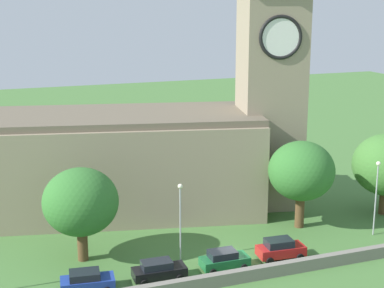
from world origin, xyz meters
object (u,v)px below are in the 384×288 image
object	(u,v)px
church	(150,144)
car_red	(280,249)
car_blue	(87,281)
streetlamp_west_mid	(180,210)
car_black	(159,270)
car_green	(224,260)
tree_riverside_west	(81,202)
tree_by_tower	(301,171)
streetlamp_central	(377,187)

from	to	relation	value
church	car_red	world-z (taller)	church
car_blue	car_red	xyz separation A→B (m)	(17.40, -0.06, 0.10)
streetlamp_west_mid	car_blue	bearing A→B (deg)	-162.59
car_black	car_green	world-z (taller)	car_green
church	tree_riverside_west	bearing A→B (deg)	-131.25
tree_by_tower	tree_riverside_west	bearing A→B (deg)	-179.48
car_blue	tree_by_tower	xyz separation A→B (m)	(22.94, 6.06, 5.09)
car_blue	tree_riverside_west	xyz separation A→B (m)	(0.76, 5.86, 4.60)
car_blue	car_red	world-z (taller)	car_red
car_black	tree_by_tower	size ratio (longest dim) A/B	0.50
car_black	tree_by_tower	xyz separation A→B (m)	(17.00, 6.27, 5.08)
car_black	car_red	xyz separation A→B (m)	(11.46, 0.14, 0.09)
car_green	car_blue	bearing A→B (deg)	178.69
car_red	tree_riverside_west	bearing A→B (deg)	160.41
car_black	tree_riverside_west	world-z (taller)	tree_riverside_west
tree_riverside_west	church	bearing A→B (deg)	48.75
car_black	tree_riverside_west	distance (m)	9.20
streetlamp_west_mid	tree_riverside_west	xyz separation A→B (m)	(-8.16, 3.06, 0.70)
car_black	car_red	distance (m)	11.46
church	streetlamp_central	world-z (taller)	church
streetlamp_central	car_blue	bearing A→B (deg)	-176.71
tree_by_tower	tree_riverside_west	world-z (taller)	tree_by_tower
church	car_blue	world-z (taller)	church
church	car_black	world-z (taller)	church
streetlamp_west_mid	tree_riverside_west	world-z (taller)	tree_riverside_west
church	car_black	distance (m)	18.82
car_blue	streetlamp_central	xyz separation A→B (m)	(28.74, 1.65, 4.13)
car_blue	streetlamp_west_mid	world-z (taller)	streetlamp_west_mid
car_green	tree_by_tower	world-z (taller)	tree_by_tower
church	car_blue	size ratio (longest dim) A/B	8.40
car_blue	streetlamp_central	bearing A→B (deg)	3.29
car_red	streetlamp_west_mid	distance (m)	9.72
church	streetlamp_central	size ratio (longest dim) A/B	4.99
car_blue	car_green	distance (m)	11.83
car_black	streetlamp_west_mid	distance (m)	5.75
car_red	car_green	bearing A→B (deg)	-177.86
car_red	streetlamp_west_mid	size ratio (longest dim) A/B	0.62
car_green	streetlamp_central	distance (m)	17.51
church	car_red	xyz separation A→B (m)	(6.97, -16.94, -6.39)
car_red	streetlamp_central	bearing A→B (deg)	8.59
streetlamp_west_mid	streetlamp_central	size ratio (longest dim) A/B	0.95
car_red	streetlamp_central	world-z (taller)	streetlamp_central
streetlamp_west_mid	streetlamp_central	xyz separation A→B (m)	(19.82, -1.15, 0.23)
car_red	tree_by_tower	size ratio (longest dim) A/B	0.49
tree_by_tower	streetlamp_central	bearing A→B (deg)	-37.24
car_blue	car_green	bearing A→B (deg)	-1.31
church	car_black	xyz separation A→B (m)	(-4.49, -17.09, -6.47)
car_red	church	bearing A→B (deg)	112.36
streetlamp_west_mid	tree_riverside_west	distance (m)	8.74
church	car_green	distance (m)	18.38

